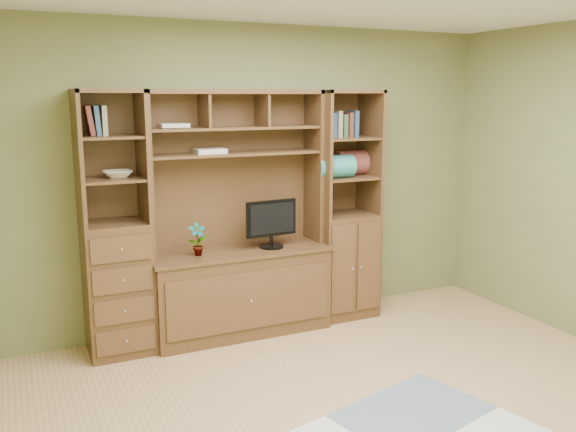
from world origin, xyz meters
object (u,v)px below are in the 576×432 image
left_tower (115,225)px  right_tower (344,205)px  center_hutch (239,215)px  monitor (271,215)px

left_tower → right_tower: size_ratio=1.00×
center_hutch → monitor: (0.27, -0.03, -0.01)m
right_tower → monitor: size_ratio=3.65×
left_tower → monitor: 1.28m
left_tower → right_tower: 2.02m
left_tower → right_tower: (2.02, 0.00, 0.00)m
center_hutch → monitor: center_hutch is taller
right_tower → monitor: bearing=-174.3°
right_tower → left_tower: bearing=180.0°
center_hutch → left_tower: 1.00m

